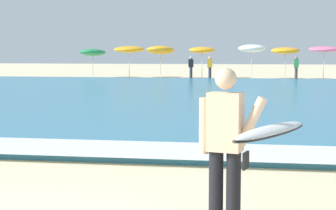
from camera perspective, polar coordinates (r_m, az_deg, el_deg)
The scene contains 13 objects.
sea at distance 23.27m, azimuth 2.97°, elevation 1.00°, with size 120.00×28.00×0.14m, color teal.
surf_foam at distance 10.14m, azimuth -5.48°, elevation -4.45°, with size 120.00×1.68×0.01m, color white.
surfer_with_board at distance 5.62m, azimuth 8.26°, elevation -3.35°, with size 1.23×2.74×1.73m.
beach_umbrella_0 at distance 41.15m, azimuth -7.74°, elevation 5.37°, with size 1.91×1.94×2.14m.
beach_umbrella_1 at distance 40.80m, azimuth -4.01°, elevation 5.71°, with size 2.23×2.25×2.35m.
beach_umbrella_2 at distance 39.48m, azimuth -0.77°, elevation 5.65°, with size 1.99×2.03×2.37m.
beach_umbrella_3 at distance 39.90m, azimuth 3.52°, elevation 5.65°, with size 1.85×1.87×2.27m.
beach_umbrella_4 at distance 39.23m, azimuth 8.61°, elevation 5.76°, with size 1.93×1.94×2.41m.
beach_umbrella_5 at distance 38.98m, azimuth 11.94°, elevation 5.47°, with size 1.94×1.95×2.22m.
beach_umbrella_6 at distance 39.23m, azimuth 15.71°, elevation 5.54°, with size 2.06×2.08×2.31m.
beachgoer_near_row_left at distance 37.41m, azimuth 4.32°, elevation 3.88°, with size 0.32×0.20×1.58m.
beachgoer_near_row_mid at distance 37.69m, azimuth 2.37°, elevation 3.90°, with size 0.32×0.20×1.58m.
beachgoer_near_row_right at distance 38.17m, azimuth 13.01°, elevation 3.79°, with size 0.32×0.20×1.58m.
Camera 1 is at (2.56, -4.45, 1.89)m, focal length 59.44 mm.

